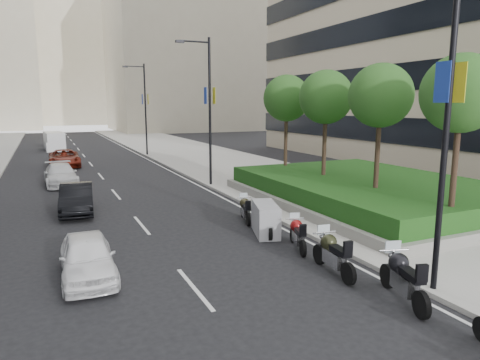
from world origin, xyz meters
TOP-DOWN VIEW (x-y plane):
  - ground at (0.00, 0.00)m, footprint 160.00×160.00m
  - sidewalk_right at (9.00, 30.00)m, footprint 10.00×100.00m
  - lane_edge at (3.70, 30.00)m, footprint 0.12×100.00m
  - lane_centre at (-1.50, 30.00)m, footprint 0.12×100.00m
  - building_cream_right at (22.00, 80.00)m, footprint 28.00×24.00m
  - building_cream_centre at (2.00, 120.00)m, footprint 30.00×24.00m
  - planter at (10.00, 10.00)m, footprint 10.00×14.00m
  - hedge at (10.00, 10.00)m, footprint 9.40×13.40m
  - tree_0 at (8.50, 4.00)m, footprint 2.80×2.80m
  - tree_1 at (8.50, 8.00)m, footprint 2.80×2.80m
  - tree_2 at (8.50, 12.00)m, footprint 2.80×2.80m
  - tree_3 at (8.50, 16.00)m, footprint 2.80×2.80m
  - lamp_post_0 at (4.14, 1.00)m, footprint 2.34×0.45m
  - lamp_post_1 at (4.14, 18.00)m, footprint 2.34×0.45m
  - lamp_post_2 at (4.14, 36.00)m, footprint 2.34×0.45m
  - motorcycle_2 at (3.17, 1.01)m, footprint 1.01×2.38m
  - motorcycle_3 at (2.66, 3.30)m, footprint 0.78×2.33m
  - motorcycle_4 at (2.89, 5.63)m, footprint 0.86×1.98m
  - motorcycle_5 at (2.68, 7.64)m, footprint 1.41×2.20m
  - motorcycle_6 at (2.78, 9.72)m, footprint 0.78×1.96m
  - car_a at (-4.10, 6.03)m, footprint 1.62×3.80m
  - car_b at (-3.82, 14.43)m, footprint 1.80×4.27m
  - car_c at (-4.22, 22.43)m, footprint 2.04×4.71m
  - car_d at (-3.61, 31.11)m, footprint 2.42×5.15m
  - delivery_van at (-3.99, 45.76)m, footprint 2.21×4.96m

SIDE VIEW (x-z plane):
  - ground at x=0.00m, z-range 0.00..0.00m
  - lane_edge at x=3.70m, z-range 0.00..0.01m
  - lane_centre at x=-1.50m, z-range 0.00..0.01m
  - sidewalk_right at x=9.00m, z-range 0.00..0.15m
  - planter at x=10.00m, z-range 0.15..0.55m
  - motorcycle_6 at x=2.78m, z-range 0.03..1.03m
  - motorcycle_4 at x=2.89m, z-range 0.04..1.05m
  - motorcycle_5 at x=2.68m, z-range 0.00..1.24m
  - motorcycle_3 at x=2.66m, z-range 0.04..1.20m
  - car_a at x=-4.10m, z-range 0.00..1.28m
  - motorcycle_2 at x=3.17m, z-range 0.04..1.26m
  - car_c at x=-4.22m, z-range 0.00..1.35m
  - car_b at x=-3.82m, z-range 0.00..1.37m
  - car_d at x=-3.61m, z-range 0.00..1.42m
  - delivery_van at x=-3.99m, z-range -0.07..1.96m
  - hedge at x=10.00m, z-range 0.55..1.35m
  - lamp_post_0 at x=4.14m, z-range 0.57..9.57m
  - lamp_post_1 at x=4.14m, z-range 0.57..9.57m
  - lamp_post_2 at x=4.14m, z-range 0.57..9.57m
  - tree_0 at x=8.50m, z-range 2.27..8.57m
  - tree_1 at x=8.50m, z-range 2.27..8.57m
  - tree_2 at x=8.50m, z-range 2.27..8.57m
  - tree_3 at x=8.50m, z-range 2.27..8.57m
  - building_cream_right at x=22.00m, z-range 0.00..36.00m
  - building_cream_centre at x=2.00m, z-range 0.00..38.00m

